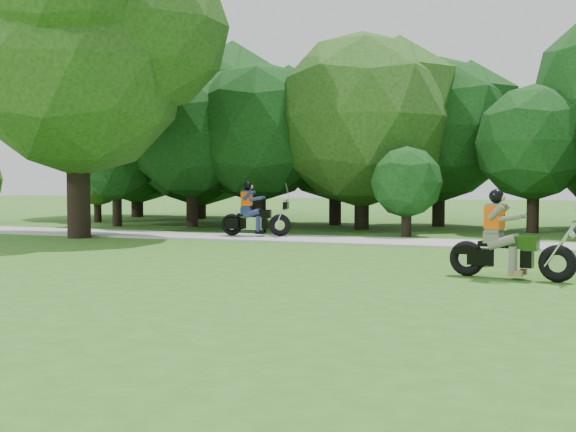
# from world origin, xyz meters

# --- Properties ---
(ground) EXTENTS (100.00, 100.00, 0.00)m
(ground) POSITION_xyz_m (0.00, 0.00, 0.00)
(ground) COLOR #305D1A
(ground) RESTS_ON ground
(walkway) EXTENTS (60.00, 2.20, 0.06)m
(walkway) POSITION_xyz_m (0.00, 8.00, 0.03)
(walkway) COLOR #A3A39E
(walkway) RESTS_ON ground
(tree_line) EXTENTS (39.76, 12.26, 7.89)m
(tree_line) POSITION_xyz_m (-1.49, 14.52, 3.69)
(tree_line) COLOR black
(tree_line) RESTS_ON ground
(big_tree_west) EXTENTS (8.64, 6.56, 9.96)m
(big_tree_west) POSITION_xyz_m (-10.54, 6.85, 5.76)
(big_tree_west) COLOR black
(big_tree_west) RESTS_ON ground
(chopper_motorcycle) EXTENTS (2.20, 0.78, 1.58)m
(chopper_motorcycle) POSITION_xyz_m (1.88, 1.70, 0.58)
(chopper_motorcycle) COLOR black
(chopper_motorcycle) RESTS_ON ground
(touring_motorcycle) EXTENTS (2.10, 0.89, 1.61)m
(touring_motorcycle) POSITION_xyz_m (-5.67, 8.20, 0.64)
(touring_motorcycle) COLOR black
(touring_motorcycle) RESTS_ON walkway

